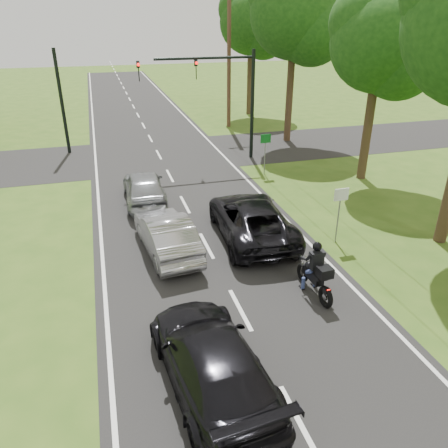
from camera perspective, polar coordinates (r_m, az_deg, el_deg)
The scene contains 16 objects.
ground at distance 12.77m, azimuth 2.13°, elevation -11.13°, with size 140.00×140.00×0.00m, color #345618.
road at distance 21.37m, azimuth -6.18°, elevation 4.56°, with size 8.00×100.00×0.01m, color black.
cross_road at distance 27.00m, azimuth -8.52°, elevation 8.94°, with size 60.00×7.00×0.01m, color black.
motorcycle_rider at distance 13.30m, azimuth 11.92°, elevation -6.47°, with size 0.58×2.04×1.76m.
dark_suv at distance 16.37m, azimuth 3.56°, elevation 0.73°, with size 2.47×5.37×1.49m, color black.
silver_sedan at distance 15.39m, azimuth -7.52°, elevation -1.34°, with size 1.49×4.26×1.41m, color #9F9FA4.
silver_suv at distance 19.72m, azimuth -10.37°, elevation 4.76°, with size 1.74×4.32×1.47m, color gray.
dark_car_behind at distance 10.13m, azimuth -1.58°, elevation -17.37°, with size 2.01×4.93×1.43m, color black.
traffic_signal at distance 24.84m, azimuth -0.46°, elevation 17.54°, with size 6.38×0.44×6.00m.
signal_pole_far at distance 28.14m, azimuth -20.42°, elevation 14.62°, with size 0.20×0.20×6.00m, color black.
utility_pole_far at distance 33.17m, azimuth 0.66°, elevation 21.23°, with size 1.60×0.28×10.00m.
sign_white at distance 16.14m, azimuth 14.95°, elevation 2.76°, with size 0.55×0.07×2.12m.
sign_green at distance 23.03m, azimuth 5.43°, elevation 10.32°, with size 0.55×0.07×2.12m.
tree_row_c at distance 22.66m, azimuth 20.45°, elevation 20.62°, with size 4.80×4.65×8.76m.
tree_row_d at distance 29.20m, azimuth 9.98°, elevation 24.90°, with size 5.76×5.58×10.45m.
tree_row_e at distance 37.70m, azimuth 4.11°, elevation 24.36°, with size 5.28×5.12×9.61m.
Camera 1 is at (-3.27, -9.69, 7.64)m, focal length 35.00 mm.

